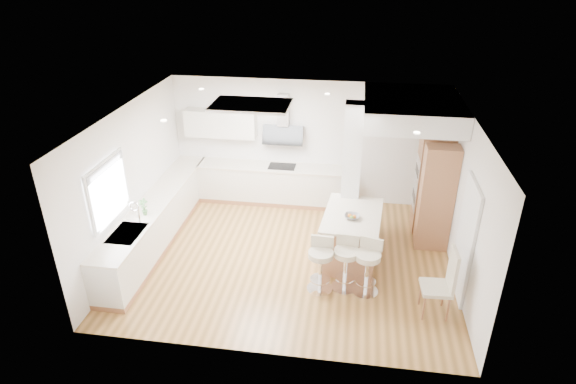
% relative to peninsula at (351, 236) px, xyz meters
% --- Properties ---
extents(ground, '(6.00, 6.00, 0.00)m').
position_rel_peninsula_xyz_m(ground, '(-1.13, -0.16, -0.47)').
color(ground, '#AF7C41').
rests_on(ground, ground).
extents(ceiling, '(6.00, 5.00, 0.02)m').
position_rel_peninsula_xyz_m(ceiling, '(-1.13, -0.16, -0.47)').
color(ceiling, white).
rests_on(ceiling, ground).
extents(wall_back, '(6.00, 0.04, 2.80)m').
position_rel_peninsula_xyz_m(wall_back, '(-1.13, 2.34, 0.93)').
color(wall_back, white).
rests_on(wall_back, ground).
extents(wall_left, '(0.04, 5.00, 2.80)m').
position_rel_peninsula_xyz_m(wall_left, '(-4.13, -0.16, 0.93)').
color(wall_left, white).
rests_on(wall_left, ground).
extents(wall_right, '(0.04, 5.00, 2.80)m').
position_rel_peninsula_xyz_m(wall_right, '(1.87, -0.16, 0.93)').
color(wall_right, white).
rests_on(wall_right, ground).
extents(skylight, '(4.10, 2.10, 0.06)m').
position_rel_peninsula_xyz_m(skylight, '(-1.92, 0.44, 2.30)').
color(skylight, white).
rests_on(skylight, ground).
extents(window_left, '(0.06, 1.28, 1.07)m').
position_rel_peninsula_xyz_m(window_left, '(-4.09, -1.06, 1.22)').
color(window_left, white).
rests_on(window_left, ground).
extents(doorway_right, '(0.05, 1.00, 2.10)m').
position_rel_peninsula_xyz_m(doorway_right, '(1.84, -0.76, 0.53)').
color(doorway_right, '#3F3931').
rests_on(doorway_right, ground).
extents(counter_left, '(0.63, 4.50, 1.35)m').
position_rel_peninsula_xyz_m(counter_left, '(-3.83, 0.07, -0.02)').
color(counter_left, '#AA7048').
rests_on(counter_left, ground).
extents(counter_back, '(3.62, 0.63, 2.50)m').
position_rel_peninsula_xyz_m(counter_back, '(-2.05, 2.06, 0.22)').
color(counter_back, '#AA7048').
rests_on(counter_back, ground).
extents(pillar, '(0.35, 0.35, 2.80)m').
position_rel_peninsula_xyz_m(pillar, '(-0.08, 0.79, 0.93)').
color(pillar, white).
rests_on(pillar, ground).
extents(soffit, '(1.78, 2.20, 0.40)m').
position_rel_peninsula_xyz_m(soffit, '(0.97, 1.24, 2.13)').
color(soffit, white).
rests_on(soffit, ground).
extents(oven_column, '(0.63, 1.21, 2.10)m').
position_rel_peninsula_xyz_m(oven_column, '(1.54, 1.06, 0.57)').
color(oven_column, '#AA7048').
rests_on(oven_column, ground).
extents(peninsula, '(1.15, 1.63, 1.01)m').
position_rel_peninsula_xyz_m(peninsula, '(0.00, 0.00, 0.00)').
color(peninsula, '#AA7048').
rests_on(peninsula, ground).
extents(bar_stool_a, '(0.46, 0.46, 0.99)m').
position_rel_peninsula_xyz_m(bar_stool_a, '(-0.49, -1.05, 0.08)').
color(bar_stool_a, white).
rests_on(bar_stool_a, ground).
extents(bar_stool_b, '(0.47, 0.47, 0.99)m').
position_rel_peninsula_xyz_m(bar_stool_b, '(-0.07, -0.95, 0.08)').
color(bar_stool_b, white).
rests_on(bar_stool_b, ground).
extents(bar_stool_c, '(0.56, 0.56, 1.00)m').
position_rel_peninsula_xyz_m(bar_stool_c, '(0.29, -1.01, 0.09)').
color(bar_stool_c, white).
rests_on(bar_stool_c, ground).
extents(dining_chair, '(0.49, 0.49, 1.20)m').
position_rel_peninsula_xyz_m(dining_chair, '(1.47, -1.39, 0.17)').
color(dining_chair, beige).
rests_on(dining_chair, ground).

